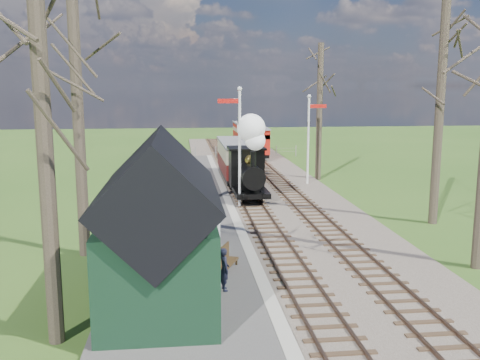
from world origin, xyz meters
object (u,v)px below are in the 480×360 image
at_px(locomotive, 249,163).
at_px(red_carriage_b, 246,136).
at_px(red_carriage_a, 254,141).
at_px(bench, 224,259).
at_px(semaphore_far, 310,133).
at_px(semaphore_near, 238,138).
at_px(station_shed, 160,229).
at_px(person, 224,269).
at_px(coach, 237,158).
at_px(sign_board, 216,231).

distance_m(locomotive, red_carriage_b, 22.77).
distance_m(red_carriage_a, red_carriage_b, 5.50).
xyz_separation_m(red_carriage_b, bench, (-4.90, -34.00, -0.97)).
bearing_deg(locomotive, red_carriage_b, 83.41).
xyz_separation_m(red_carriage_a, red_carriage_b, (0.00, 5.50, 0.00)).
bearing_deg(semaphore_far, semaphore_near, -130.60).
height_order(semaphore_near, semaphore_far, semaphore_near).
bearing_deg(red_carriage_b, bench, -98.20).
height_order(station_shed, person, station_shed).
xyz_separation_m(locomotive, red_carriage_b, (2.61, 22.61, -0.61)).
bearing_deg(bench, coach, 82.49).
relative_size(locomotive, person, 3.57).
xyz_separation_m(coach, red_carriage_b, (2.60, 16.54, -0.03)).
distance_m(semaphore_near, locomotive, 2.31).
bearing_deg(red_carriage_a, coach, -103.25).
height_order(semaphore_far, locomotive, semaphore_far).
bearing_deg(coach, red_carriage_b, 81.07).
distance_m(red_carriage_b, bench, 34.37).
height_order(semaphore_near, sign_board, semaphore_near).
xyz_separation_m(station_shed, red_carriage_a, (6.90, 30.72, -0.73)).
height_order(red_carriage_b, sign_board, red_carriage_b).
bearing_deg(locomotive, semaphore_near, -115.22).
distance_m(station_shed, person, 2.37).
distance_m(station_shed, sign_board, 5.29).
height_order(semaphore_far, coach, semaphore_far).
relative_size(semaphore_far, person, 4.38).
distance_m(red_carriage_b, person, 36.17).
bearing_deg(semaphore_near, semaphore_far, 49.40).
relative_size(coach, sign_board, 5.92).
xyz_separation_m(station_shed, semaphore_far, (8.67, 18.00, 1.08)).
relative_size(red_carriage_b, person, 4.02).
relative_size(sign_board, bench, 0.90).
bearing_deg(semaphore_far, red_carriage_a, 97.94).
height_order(station_shed, semaphore_far, semaphore_far).
bearing_deg(red_carriage_a, locomotive, -98.68).
height_order(semaphore_near, bench, semaphore_near).
distance_m(red_carriage_a, person, 30.73).
relative_size(locomotive, sign_board, 3.70).
distance_m(locomotive, coach, 6.09).
distance_m(semaphore_near, semaphore_far, 7.91).
bearing_deg(person, semaphore_near, -16.39).
distance_m(station_shed, semaphore_near, 12.58).
xyz_separation_m(coach, bench, (-2.30, -17.46, -1.00)).
bearing_deg(station_shed, bench, 47.99).
xyz_separation_m(semaphore_near, coach, (0.77, 7.67, -2.05)).
height_order(locomotive, red_carriage_a, locomotive).
height_order(red_carriage_b, bench, red_carriage_b).
distance_m(station_shed, red_carriage_a, 31.49).
bearing_deg(coach, station_shed, -102.32).
xyz_separation_m(red_carriage_a, person, (-5.04, -30.31, -0.68)).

